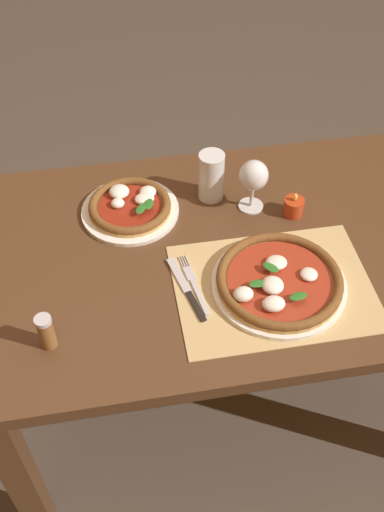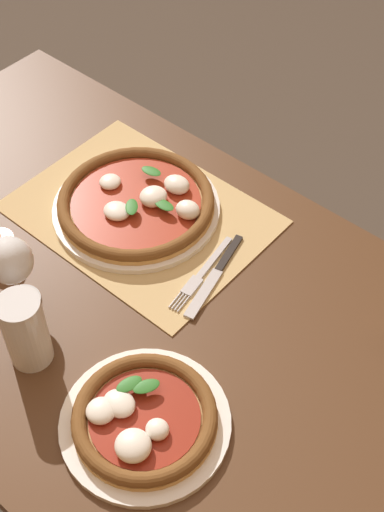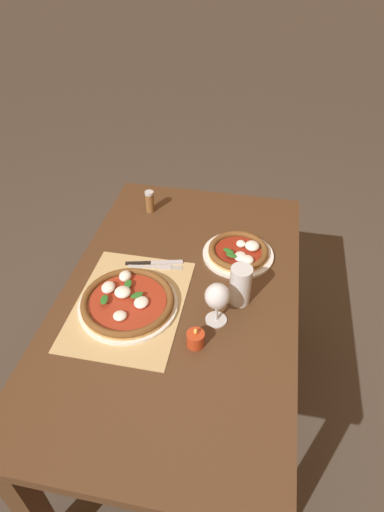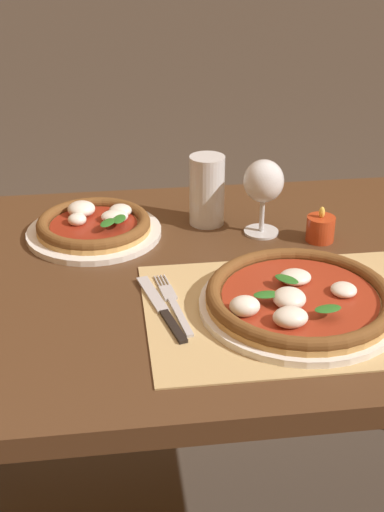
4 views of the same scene
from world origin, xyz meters
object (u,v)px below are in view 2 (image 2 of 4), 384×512
(knife, at_px, (215,275))
(votive_candle, at_px, (1,248))
(pizza_near, at_px, (137,203))
(wine_glass, at_px, (10,263))
(pint_glass, at_px, (26,331))
(pizza_far, at_px, (143,420))
(fork, at_px, (202,273))

(knife, distance_m, votive_candle, 0.40)
(pizza_near, height_order, wine_glass, wine_glass)
(knife, bearing_deg, votive_candle, 33.29)
(pint_glass, xyz_separation_m, knife, (-0.13, -0.33, -0.06))
(pizza_far, height_order, knife, pizza_far)
(votive_candle, bearing_deg, pint_glass, 152.21)
(votive_candle, bearing_deg, pizza_near, -113.81)
(wine_glass, bearing_deg, pizza_near, -90.63)
(votive_candle, bearing_deg, knife, -146.71)
(wine_glass, height_order, votive_candle, wine_glass)
(pizza_far, relative_size, pint_glass, 1.86)
(pizza_far, distance_m, knife, 0.32)
(pint_glass, bearing_deg, fork, -108.02)
(pizza_far, relative_size, wine_glass, 1.74)
(pizza_far, bearing_deg, fork, -66.43)
(pizza_near, xyz_separation_m, votive_candle, (0.11, 0.25, 0.00))
(pint_glass, height_order, fork, pint_glass)
(pizza_far, bearing_deg, votive_candle, -10.72)
(knife, bearing_deg, fork, 26.71)
(fork, height_order, knife, knife)
(pizza_near, distance_m, votive_candle, 0.27)
(pint_glass, relative_size, votive_candle, 2.01)
(pizza_near, relative_size, knife, 1.56)
(pizza_near, relative_size, wine_glass, 2.15)
(pizza_far, distance_m, pint_glass, 0.24)
(wine_glass, relative_size, knife, 0.73)
(pizza_far, xyz_separation_m, wine_glass, (0.33, -0.04, 0.09))
(knife, bearing_deg, pizza_far, 109.23)
(pizza_near, xyz_separation_m, knife, (-0.22, 0.03, -0.02))
(pizza_near, relative_size, pint_glass, 2.29)
(pizza_far, height_order, votive_candle, votive_candle)
(fork, distance_m, knife, 0.02)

